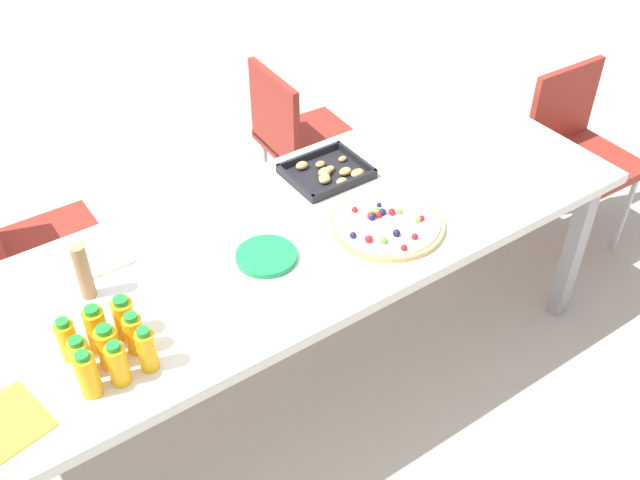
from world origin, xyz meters
The scene contains 19 objects.
ground_plane centered at (0.00, 0.00, 0.00)m, with size 12.00×12.00×0.00m, color #B2A899.
party_table centered at (0.00, 0.00, 0.66)m, with size 2.51×0.81×0.72m.
chair_far_right centered at (0.61, 0.80, 0.50)m, with size 0.42×0.42×0.83m.
chair_end centered at (1.56, 0.03, 0.50)m, with size 0.41×0.41×0.83m.
chair_far_left centered at (-0.63, 0.73, 0.50)m, with size 0.40×0.40×0.83m.
juice_bottle_0 centered at (-0.71, -0.25, 0.79)m, with size 0.06×0.06×0.15m.
juice_bottle_1 centered at (-0.64, -0.26, 0.79)m, with size 0.05×0.05×0.14m.
juice_bottle_2 centered at (-0.55, -0.26, 0.79)m, with size 0.05×0.05×0.14m.
juice_bottle_3 centered at (-0.71, -0.18, 0.78)m, with size 0.06×0.06×0.13m.
juice_bottle_4 centered at (-0.63, -0.19, 0.79)m, with size 0.06×0.06×0.14m.
juice_bottle_5 centered at (-0.56, -0.18, 0.78)m, with size 0.05×0.05×0.13m.
juice_bottle_6 centered at (-0.71, -0.10, 0.79)m, with size 0.05×0.05×0.14m.
juice_bottle_7 centered at (-0.63, -0.11, 0.79)m, with size 0.06×0.06×0.15m.
juice_bottle_8 centered at (-0.55, -0.11, 0.78)m, with size 0.06×0.06×0.13m.
fruit_pizza centered at (0.34, -0.15, 0.74)m, with size 0.38×0.38×0.05m.
snack_tray centered at (0.35, 0.20, 0.74)m, with size 0.28×0.24×0.04m.
plate_stack centered at (-0.07, -0.06, 0.73)m, with size 0.19×0.19×0.02m.
napkin_stack centered at (-0.49, 0.23, 0.73)m, with size 0.15×0.15×0.02m, color white.
cardboard_tube centered at (-0.59, 0.10, 0.82)m, with size 0.04×0.04×0.19m, color #9E7A56.
Camera 1 is at (-0.91, -1.57, 2.24)m, focal length 41.10 mm.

